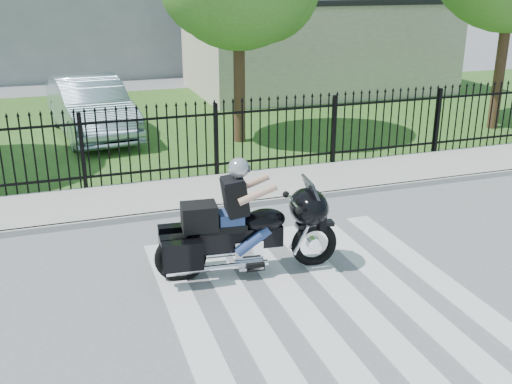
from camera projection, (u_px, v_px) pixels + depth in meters
name	position (u px, v px, depth m)	size (l,w,h in m)	color
ground	(323.00, 301.00, 8.85)	(120.00, 120.00, 0.00)	slate
crosswalk	(323.00, 301.00, 8.84)	(5.00, 5.50, 0.01)	silver
sidewalk	(229.00, 189.00, 13.28)	(40.00, 2.00, 0.12)	#ADAAA3
curb	(242.00, 205.00, 12.39)	(40.00, 0.12, 0.12)	#ADAAA3
grass_strip	(169.00, 122.00, 19.52)	(40.00, 12.00, 0.02)	#2B501B
iron_fence	(216.00, 142.00, 13.88)	(26.00, 0.04, 1.80)	black
building_low	(317.00, 47.00, 24.60)	(10.00, 6.00, 3.50)	beige
building_low_roof	(318.00, 0.00, 23.97)	(10.20, 6.20, 0.20)	black
motorcycle_rider	(243.00, 226.00, 9.44)	(3.00, 1.10, 1.98)	black
parked_car	(91.00, 107.00, 17.62)	(1.82, 5.21, 1.72)	#8BA2AF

